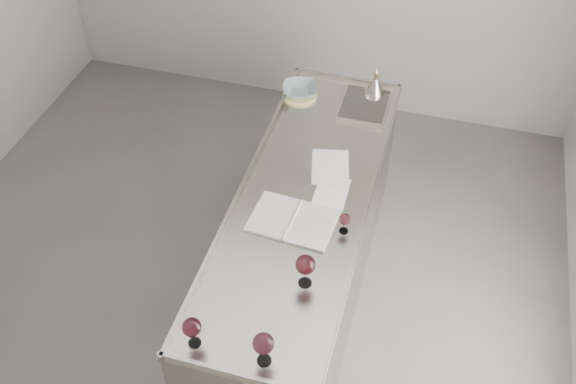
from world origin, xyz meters
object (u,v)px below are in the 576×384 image
(wine_glass_small, at_px, (345,220))
(wine_glass_middle, at_px, (263,344))
(notebook, at_px, (293,220))
(counter, at_px, (303,249))
(wine_glass_right, at_px, (305,265))
(wine_glass_left, at_px, (192,328))
(wine_funnel, at_px, (375,86))
(ceramic_bowl, at_px, (300,90))

(wine_glass_small, bearing_deg, wine_glass_middle, -101.71)
(notebook, bearing_deg, wine_glass_middle, -78.85)
(counter, xyz_separation_m, wine_glass_right, (0.16, -0.60, 0.61))
(wine_glass_middle, bearing_deg, wine_glass_small, 78.29)
(wine_glass_right, xyz_separation_m, notebook, (-0.17, 0.39, -0.13))
(wine_glass_right, xyz_separation_m, wine_glass_small, (0.11, 0.40, -0.05))
(wine_glass_left, relative_size, wine_glass_small, 1.39)
(wine_glass_right, height_order, notebook, wine_glass_right)
(wine_glass_left, xyz_separation_m, notebook, (0.24, 0.87, -0.12))
(wine_glass_middle, xyz_separation_m, wine_funnel, (0.12, 2.16, -0.07))
(counter, distance_m, wine_glass_small, 0.66)
(wine_glass_left, xyz_separation_m, wine_funnel, (0.46, 2.16, -0.06))
(wine_funnel, bearing_deg, wine_glass_right, -91.68)
(wine_funnel, bearing_deg, wine_glass_small, -87.12)
(counter, xyz_separation_m, wine_glass_small, (0.27, -0.20, 0.56))
(wine_glass_middle, distance_m, ceramic_bowl, 2.04)
(wine_glass_left, distance_m, wine_glass_middle, 0.34)
(wine_glass_left, xyz_separation_m, ceramic_bowl, (-0.03, 2.01, -0.08))
(wine_glass_right, relative_size, wine_funnel, 0.92)
(ceramic_bowl, bearing_deg, wine_glass_right, -74.08)
(wine_glass_middle, relative_size, notebook, 0.40)
(wine_glass_right, distance_m, notebook, 0.45)
(counter, bearing_deg, notebook, -93.18)
(counter, height_order, notebook, counter)
(wine_glass_small, distance_m, ceramic_bowl, 1.26)
(wine_glass_middle, distance_m, wine_funnel, 2.16)
(wine_glass_small, height_order, wine_funnel, wine_funnel)
(counter, height_order, wine_glass_right, wine_glass_right)
(notebook, relative_size, wine_funnel, 2.24)
(counter, height_order, wine_glass_small, wine_glass_small)
(wine_glass_left, relative_size, ceramic_bowl, 0.75)
(wine_glass_left, height_order, ceramic_bowl, wine_glass_left)
(wine_glass_right, relative_size, ceramic_bowl, 0.84)
(counter, relative_size, wine_funnel, 11.20)
(wine_glass_middle, xyz_separation_m, wine_glass_right, (0.07, 0.48, 0.00))
(wine_glass_left, xyz_separation_m, wine_glass_middle, (0.34, -0.00, 0.01))
(wine_glass_middle, height_order, wine_glass_small, wine_glass_middle)
(wine_glass_right, bearing_deg, wine_glass_small, 74.02)
(wine_glass_right, xyz_separation_m, wine_funnel, (0.05, 1.68, -0.07))
(wine_glass_left, bearing_deg, wine_glass_small, 59.24)
(counter, height_order, wine_glass_middle, wine_glass_middle)
(wine_glass_middle, relative_size, wine_glass_right, 0.98)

